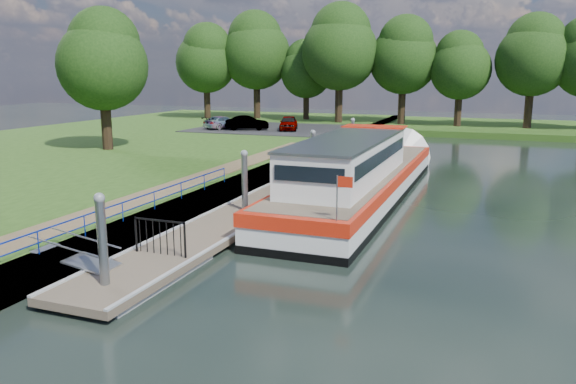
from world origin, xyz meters
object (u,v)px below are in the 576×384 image
at_px(car_a, 289,123).
at_px(car_c, 223,122).
at_px(pontoon, 284,194).
at_px(barge, 363,175).
at_px(car_b, 247,123).

relative_size(car_a, car_c, 0.95).
xyz_separation_m(pontoon, barge, (3.60, 1.62, 0.90)).
bearing_deg(pontoon, barge, 24.21).
xyz_separation_m(car_a, car_b, (-3.65, -1.25, -0.01)).
relative_size(barge, car_b, 5.31).
distance_m(car_a, car_c, 6.47).
distance_m(barge, car_b, 26.28).
distance_m(pontoon, car_c, 27.44).
height_order(pontoon, car_b, car_b).
height_order(car_a, car_b, car_a).
bearing_deg(barge, car_c, 131.39).
bearing_deg(pontoon, car_b, 118.81).
relative_size(pontoon, car_b, 7.53).
height_order(pontoon, barge, barge).
relative_size(pontoon, car_c, 7.29).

